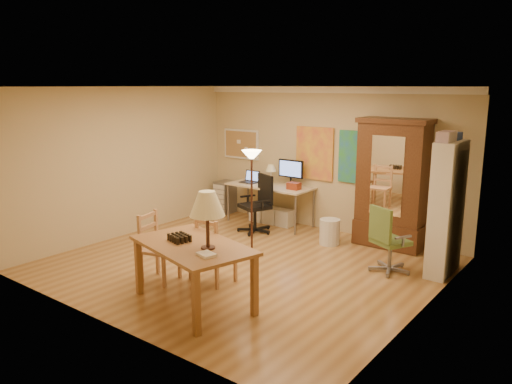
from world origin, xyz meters
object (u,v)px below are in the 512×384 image
Objects in this scene: dining_table at (198,234)px; armoire at (392,192)px; office_chair_black at (257,217)px; bookshelf at (446,209)px; office_chair_green at (388,254)px; computer_desk at (272,200)px.

armoire reaches higher than dining_table.
armoire is (2.33, 0.71, 0.66)m from office_chair_black.
office_chair_black is at bearing 179.36° from bookshelf.
office_chair_green is at bearing 61.43° from dining_table.
bookshelf reaches higher than computer_desk.
dining_table is at bearing -118.57° from office_chair_green.
armoire reaches higher than office_chair_black.
computer_desk is at bearing 159.23° from office_chair_green.
bookshelf is (3.55, -0.67, 0.49)m from computer_desk.
dining_table is 0.81× the size of armoire.
armoire reaches higher than bookshelf.
bookshelf is at bearing 55.46° from dining_table.
dining_table reaches higher than office_chair_black.
bookshelf is at bearing -0.64° from office_chair_black.
dining_table is 1.03× the size of computer_desk.
office_chair_black is 0.55× the size of bookshelf.
computer_desk is 0.67m from office_chair_black.
office_chair_green is at bearing -147.29° from bookshelf.
computer_desk is 0.79× the size of armoire.
armoire is (-0.47, 1.18, 0.69)m from office_chair_green.
computer_desk is 3.65m from bookshelf.
dining_table is 3.63m from bookshelf.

